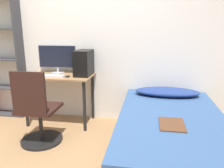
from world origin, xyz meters
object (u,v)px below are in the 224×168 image
office_chair (38,116)px  monitor (57,58)px  bed (170,137)px  pc_tower (84,63)px  keyboard (53,76)px

office_chair → monitor: 1.03m
office_chair → monitor: size_ratio=1.57×
bed → pc_tower: 1.58m
monitor → pc_tower: size_ratio=1.56×
office_chair → pc_tower: bearing=61.9°
office_chair → bed: (1.59, -0.05, -0.12)m
office_chair → monitor: (-0.06, 0.83, 0.61)m
bed → office_chair: bearing=178.1°
office_chair → keyboard: bearing=92.6°
monitor → keyboard: bearing=-82.5°
monitor → keyboard: size_ratio=1.75×
keyboard → pc_tower: 0.48m
monitor → keyboard: monitor is taller
bed → pc_tower: (-1.20, 0.78, 0.68)m
office_chair → bed: office_chair is taller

